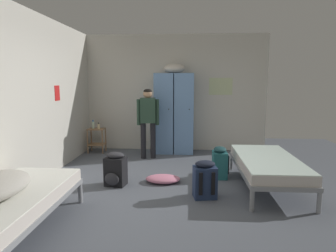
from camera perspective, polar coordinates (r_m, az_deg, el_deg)
ground_plane at (r=4.78m, az=-0.22°, el=-11.83°), size 8.64×8.64×0.00m
room_backdrop at (r=5.89m, az=-11.04°, el=5.69°), size 4.37×5.46×2.77m
locker_bank at (r=6.93m, az=1.18°, el=2.79°), size 0.90×0.55×2.07m
shelf_unit at (r=7.20m, az=-13.54°, el=-2.24°), size 0.38×0.30×0.57m
bed_left_front at (r=3.69m, az=-28.05°, el=-12.82°), size 0.90×1.90×0.49m
bed_right at (r=4.95m, az=18.53°, el=-6.92°), size 0.90×1.90×0.49m
person_traveler at (r=6.39m, az=-3.87°, el=1.75°), size 0.48×0.22×1.51m
water_bottle at (r=7.20m, az=-14.19°, el=0.25°), size 0.06×0.06×0.20m
lotion_bottle at (r=7.10m, az=-13.18°, el=-0.03°), size 0.06×0.06×0.15m
backpack_teal at (r=5.27m, az=9.78°, el=-7.02°), size 0.34×0.32×0.55m
backpack_navy at (r=4.37m, az=7.06°, el=-10.25°), size 0.36×0.37×0.55m
backpack_black at (r=4.89m, az=-10.08°, el=-8.28°), size 0.36×0.37×0.55m
clothes_pile_pink at (r=5.01m, az=-0.98°, el=-10.11°), size 0.58×0.39×0.12m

